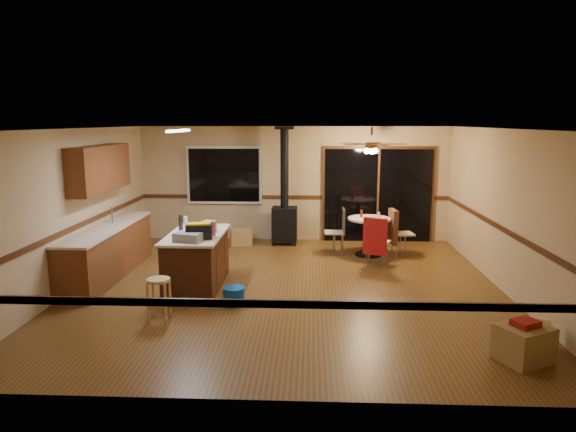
# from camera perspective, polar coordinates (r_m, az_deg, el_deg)

# --- Properties ---
(floor) EXTENTS (7.00, 7.00, 0.00)m
(floor) POSITION_cam_1_polar(r_m,az_deg,el_deg) (8.59, -0.09, -7.93)
(floor) COLOR brown
(floor) RESTS_ON ground
(ceiling) EXTENTS (7.00, 7.00, 0.00)m
(ceiling) POSITION_cam_1_polar(r_m,az_deg,el_deg) (8.15, -0.10, 9.68)
(ceiling) COLOR silver
(ceiling) RESTS_ON ground
(wall_back) EXTENTS (7.00, 0.00, 7.00)m
(wall_back) POSITION_cam_1_polar(r_m,az_deg,el_deg) (11.73, 0.70, 3.59)
(wall_back) COLOR tan
(wall_back) RESTS_ON ground
(wall_front) EXTENTS (7.00, 0.00, 7.00)m
(wall_front) POSITION_cam_1_polar(r_m,az_deg,el_deg) (4.87, -2.01, -6.47)
(wall_front) COLOR tan
(wall_front) RESTS_ON ground
(wall_left) EXTENTS (0.00, 7.00, 7.00)m
(wall_left) POSITION_cam_1_polar(r_m,az_deg,el_deg) (9.13, -22.62, 0.76)
(wall_left) COLOR tan
(wall_left) RESTS_ON ground
(wall_right) EXTENTS (0.00, 7.00, 7.00)m
(wall_right) POSITION_cam_1_polar(r_m,az_deg,el_deg) (8.83, 23.22, 0.41)
(wall_right) COLOR tan
(wall_right) RESTS_ON ground
(chair_rail) EXTENTS (7.00, 7.00, 0.08)m
(chair_rail) POSITION_cam_1_polar(r_m,az_deg,el_deg) (8.33, -0.09, -1.39)
(chair_rail) COLOR #442411
(chair_rail) RESTS_ON ground
(window) EXTENTS (1.72, 0.10, 1.32)m
(window) POSITION_cam_1_polar(r_m,az_deg,el_deg) (11.82, -7.11, 4.53)
(window) COLOR black
(window) RESTS_ON ground
(sliding_door) EXTENTS (2.52, 0.10, 2.10)m
(sliding_door) POSITION_cam_1_polar(r_m,az_deg,el_deg) (11.81, 9.95, 2.25)
(sliding_door) COLOR black
(sliding_door) RESTS_ON ground
(lower_cabinets) EXTENTS (0.60, 3.00, 0.86)m
(lower_cabinets) POSITION_cam_1_polar(r_m,az_deg,el_deg) (9.63, -19.38, -3.84)
(lower_cabinets) COLOR brown
(lower_cabinets) RESTS_ON ground
(countertop) EXTENTS (0.64, 3.04, 0.04)m
(countertop) POSITION_cam_1_polar(r_m,az_deg,el_deg) (9.53, -19.54, -1.22)
(countertop) COLOR beige
(countertop) RESTS_ON lower_cabinets
(upper_cabinets) EXTENTS (0.35, 2.00, 0.80)m
(upper_cabinets) POSITION_cam_1_polar(r_m,az_deg,el_deg) (9.62, -20.17, 5.00)
(upper_cabinets) COLOR brown
(upper_cabinets) RESTS_ON ground
(kitchen_island) EXTENTS (0.88, 1.68, 0.90)m
(kitchen_island) POSITION_cam_1_polar(r_m,az_deg,el_deg) (8.66, -10.09, -4.82)
(kitchen_island) COLOR #3A1C0E
(kitchen_island) RESTS_ON ground
(wood_stove) EXTENTS (0.55, 0.50, 2.52)m
(wood_stove) POSITION_cam_1_polar(r_m,az_deg,el_deg) (11.38, -0.39, 0.46)
(wood_stove) COLOR black
(wood_stove) RESTS_ON ground
(ceiling_fan) EXTENTS (0.24, 0.24, 0.55)m
(ceiling_fan) POSITION_cam_1_polar(r_m,az_deg,el_deg) (10.36, 9.25, 7.59)
(ceiling_fan) COLOR brown
(ceiling_fan) RESTS_ON ceiling
(fluorescent_strip) EXTENTS (0.10, 1.20, 0.04)m
(fluorescent_strip) POSITION_cam_1_polar(r_m,az_deg,el_deg) (8.72, -12.06, 9.25)
(fluorescent_strip) COLOR white
(fluorescent_strip) RESTS_ON ceiling
(toolbox_grey) EXTENTS (0.46, 0.33, 0.13)m
(toolbox_grey) POSITION_cam_1_polar(r_m,az_deg,el_deg) (8.01, -11.08, -2.34)
(toolbox_grey) COLOR slate
(toolbox_grey) RESTS_ON kitchen_island
(toolbox_black) EXTENTS (0.43, 0.26, 0.22)m
(toolbox_black) POSITION_cam_1_polar(r_m,az_deg,el_deg) (8.15, -9.85, -1.73)
(toolbox_black) COLOR black
(toolbox_black) RESTS_ON kitchen_island
(toolbox_yellow_lid) EXTENTS (0.37, 0.23, 0.03)m
(toolbox_yellow_lid) POSITION_cam_1_polar(r_m,az_deg,el_deg) (8.13, -9.88, -0.87)
(toolbox_yellow_lid) COLOR gold
(toolbox_yellow_lid) RESTS_ON toolbox_black
(box_on_island) EXTENTS (0.28, 0.32, 0.18)m
(box_on_island) POSITION_cam_1_polar(r_m,az_deg,el_deg) (8.61, -8.93, -1.19)
(box_on_island) COLOR olive
(box_on_island) RESTS_ON kitchen_island
(bottle_dark) EXTENTS (0.09, 0.09, 0.25)m
(bottle_dark) POSITION_cam_1_polar(r_m,az_deg,el_deg) (8.87, -11.83, -0.71)
(bottle_dark) COLOR black
(bottle_dark) RESTS_ON kitchen_island
(bottle_pink) EXTENTS (0.08, 0.08, 0.24)m
(bottle_pink) POSITION_cam_1_polar(r_m,az_deg,el_deg) (8.31, -8.30, -1.39)
(bottle_pink) COLOR #D84C8C
(bottle_pink) RESTS_ON kitchen_island
(bottle_white) EXTENTS (0.07, 0.07, 0.19)m
(bottle_white) POSITION_cam_1_polar(r_m,az_deg,el_deg) (9.08, -11.31, -0.64)
(bottle_white) COLOR white
(bottle_white) RESTS_ON kitchen_island
(bar_stool) EXTENTS (0.35, 0.35, 0.58)m
(bar_stool) POSITION_cam_1_polar(r_m,az_deg,el_deg) (7.42, -14.13, -8.91)
(bar_stool) COLOR tan
(bar_stool) RESTS_ON floor
(blue_bucket) EXTENTS (0.38, 0.38, 0.27)m
(blue_bucket) POSITION_cam_1_polar(r_m,az_deg,el_deg) (7.82, -6.04, -8.84)
(blue_bucket) COLOR #0C4CAD
(blue_bucket) RESTS_ON floor
(dining_table) EXTENTS (0.86, 0.86, 0.78)m
(dining_table) POSITION_cam_1_polar(r_m,az_deg,el_deg) (10.58, 8.98, -1.55)
(dining_table) COLOR black
(dining_table) RESTS_ON ground
(glass_red) EXTENTS (0.07, 0.07, 0.15)m
(glass_red) POSITION_cam_1_polar(r_m,az_deg,el_deg) (10.60, 8.17, 0.30)
(glass_red) COLOR #590C14
(glass_red) RESTS_ON dining_table
(glass_cream) EXTENTS (0.06, 0.06, 0.13)m
(glass_cream) POSITION_cam_1_polar(r_m,az_deg,el_deg) (10.49, 10.04, 0.07)
(glass_cream) COLOR beige
(glass_cream) RESTS_ON dining_table
(chair_left) EXTENTS (0.41, 0.40, 0.51)m
(chair_left) POSITION_cam_1_polar(r_m,az_deg,el_deg) (10.61, 5.74, -1.10)
(chair_left) COLOR tan
(chair_left) RESTS_ON ground
(chair_near) EXTENTS (0.57, 0.59, 0.70)m
(chair_near) POSITION_cam_1_polar(r_m,az_deg,el_deg) (9.73, 9.71, -2.23)
(chair_near) COLOR tan
(chair_near) RESTS_ON ground
(chair_right) EXTENTS (0.50, 0.47, 0.70)m
(chair_right) POSITION_cam_1_polar(r_m,az_deg,el_deg) (10.67, 11.74, -1.17)
(chair_right) COLOR tan
(chair_right) RESTS_ON ground
(box_under_window) EXTENTS (0.53, 0.47, 0.37)m
(box_under_window) POSITION_cam_1_polar(r_m,az_deg,el_deg) (11.44, -5.25, -2.32)
(box_under_window) COLOR olive
(box_under_window) RESTS_ON floor
(box_corner_a) EXTENTS (0.71, 0.67, 0.42)m
(box_corner_a) POSITION_cam_1_polar(r_m,az_deg,el_deg) (6.64, 24.71, -12.73)
(box_corner_a) COLOR olive
(box_corner_a) RESTS_ON floor
(box_corner_b) EXTENTS (0.45, 0.42, 0.31)m
(box_corner_b) POSITION_cam_1_polar(r_m,az_deg,el_deg) (7.05, 25.65, -11.90)
(box_corner_b) COLOR olive
(box_corner_b) RESTS_ON floor
(box_small_red) EXTENTS (0.35, 0.33, 0.07)m
(box_small_red) POSITION_cam_1_polar(r_m,az_deg,el_deg) (6.55, 24.88, -10.74)
(box_small_red) COLOR maroon
(box_small_red) RESTS_ON box_corner_a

